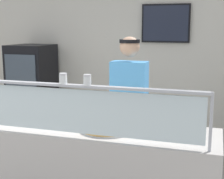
{
  "coord_description": "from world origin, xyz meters",
  "views": [
    {
      "loc": [
        2.11,
        -2.41,
        1.86
      ],
      "look_at": [
        1.23,
        0.38,
        1.31
      ],
      "focal_mm": 53.85,
      "sensor_mm": 36.0,
      "label": 1
    }
  ],
  "objects_px": {
    "parmesan_shaker": "(63,79)",
    "pepper_flake_shaker": "(87,81)",
    "pizza_tray": "(107,128)",
    "worker_figure": "(129,107)",
    "drink_fridge": "(33,95)",
    "pizza_server": "(101,126)"
  },
  "relations": [
    {
      "from": "worker_figure",
      "to": "pizza_server",
      "type": "bearing_deg",
      "value": -96.46
    },
    {
      "from": "pizza_tray",
      "to": "parmesan_shaker",
      "type": "height_order",
      "value": "parmesan_shaker"
    },
    {
      "from": "worker_figure",
      "to": "drink_fridge",
      "type": "xyz_separation_m",
      "value": [
        -1.9,
        1.2,
        -0.21
      ]
    },
    {
      "from": "pizza_tray",
      "to": "pizza_server",
      "type": "bearing_deg",
      "value": -157.82
    },
    {
      "from": "parmesan_shaker",
      "to": "pepper_flake_shaker",
      "type": "distance_m",
      "value": 0.21
    },
    {
      "from": "pizza_tray",
      "to": "pepper_flake_shaker",
      "type": "xyz_separation_m",
      "value": [
        -0.08,
        -0.28,
        0.47
      ]
    },
    {
      "from": "pizza_server",
      "to": "worker_figure",
      "type": "bearing_deg",
      "value": 73.11
    },
    {
      "from": "pepper_flake_shaker",
      "to": "worker_figure",
      "type": "xyz_separation_m",
      "value": [
        0.11,
        0.94,
        -0.43
      ]
    },
    {
      "from": "pizza_server",
      "to": "pepper_flake_shaker",
      "type": "distance_m",
      "value": 0.52
    },
    {
      "from": "pepper_flake_shaker",
      "to": "pizza_tray",
      "type": "bearing_deg",
      "value": 74.48
    },
    {
      "from": "pizza_server",
      "to": "drink_fridge",
      "type": "bearing_deg",
      "value": 123.58
    },
    {
      "from": "pizza_server",
      "to": "worker_figure",
      "type": "relative_size",
      "value": 0.16
    },
    {
      "from": "pepper_flake_shaker",
      "to": "parmesan_shaker",
      "type": "bearing_deg",
      "value": 180.0
    },
    {
      "from": "pepper_flake_shaker",
      "to": "pizza_server",
      "type": "bearing_deg",
      "value": 83.84
    },
    {
      "from": "parmesan_shaker",
      "to": "pizza_server",
      "type": "bearing_deg",
      "value": 46.88
    },
    {
      "from": "parmesan_shaker",
      "to": "pepper_flake_shaker",
      "type": "xyz_separation_m",
      "value": [
        0.21,
        0.0,
        -0.0
      ]
    },
    {
      "from": "pizza_tray",
      "to": "drink_fridge",
      "type": "height_order",
      "value": "drink_fridge"
    },
    {
      "from": "pizza_server",
      "to": "pepper_flake_shaker",
      "type": "relative_size",
      "value": 3.2
    },
    {
      "from": "worker_figure",
      "to": "drink_fridge",
      "type": "height_order",
      "value": "worker_figure"
    },
    {
      "from": "pepper_flake_shaker",
      "to": "drink_fridge",
      "type": "relative_size",
      "value": 0.06
    },
    {
      "from": "pizza_tray",
      "to": "worker_figure",
      "type": "relative_size",
      "value": 0.29
    },
    {
      "from": "pizza_tray",
      "to": "drink_fridge",
      "type": "relative_size",
      "value": 0.32
    }
  ]
}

